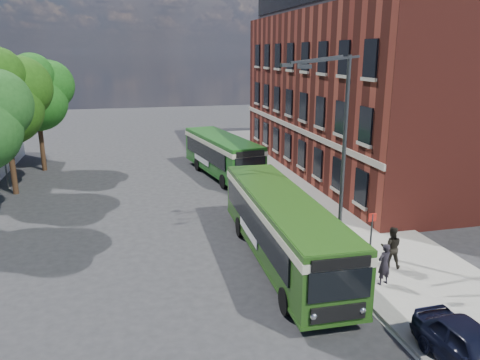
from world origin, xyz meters
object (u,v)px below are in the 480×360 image
object	(u,v)px
bus_rear	(222,152)
parked_car	(473,350)
bus_front	(282,223)
street_lamp	(337,151)

from	to	relation	value
bus_rear	parked_car	distance (m)	24.19
bus_front	parked_car	bearing A→B (deg)	-71.68
street_lamp	bus_rear	xyz separation A→B (m)	(-2.26, 14.81, -2.96)
bus_rear	parked_car	size ratio (longest dim) A/B	2.60
street_lamp	parked_car	world-z (taller)	street_lamp
bus_front	parked_car	distance (m)	9.17
street_lamp	parked_car	bearing A→B (deg)	-89.02
street_lamp	parked_car	size ratio (longest dim) A/B	2.21
bus_rear	parked_car	bearing A→B (deg)	-84.26
bus_front	parked_car	world-z (taller)	bus_front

